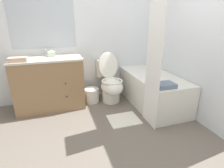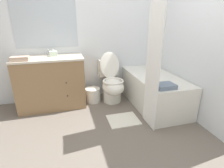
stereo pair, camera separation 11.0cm
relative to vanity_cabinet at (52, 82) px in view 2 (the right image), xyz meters
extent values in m
plane|color=#6B6056|center=(0.77, -1.30, -0.45)|extent=(14.00, 14.00, 0.00)
cube|color=silver|center=(0.77, 0.31, 0.80)|extent=(8.00, 0.05, 2.50)
cube|color=#B2BCC6|center=(0.00, 0.28, 1.02)|extent=(1.04, 0.01, 0.93)
cube|color=silver|center=(2.13, -0.51, 0.80)|extent=(0.05, 2.58, 2.50)
cube|color=olive|center=(0.00, 0.00, -0.02)|extent=(1.09, 0.56, 0.85)
cube|color=beige|center=(0.00, 0.00, 0.42)|extent=(1.11, 0.58, 0.03)
cylinder|color=silver|center=(0.00, 0.00, 0.38)|extent=(0.32, 0.32, 0.10)
sphere|color=#382D23|center=(0.25, -0.29, 0.06)|extent=(0.02, 0.02, 0.02)
sphere|color=#382D23|center=(0.25, -0.29, -0.17)|extent=(0.02, 0.02, 0.02)
cylinder|color=silver|center=(0.00, 0.20, 0.45)|extent=(0.04, 0.04, 0.04)
cylinder|color=silver|center=(0.00, 0.16, 0.52)|extent=(0.02, 0.11, 0.09)
cylinder|color=silver|center=(-0.06, 0.20, 0.46)|extent=(0.03, 0.03, 0.04)
cylinder|color=silver|center=(0.05, 0.20, 0.46)|extent=(0.03, 0.03, 0.04)
cylinder|color=silver|center=(1.06, -0.11, -0.33)|extent=(0.33, 0.33, 0.23)
ellipsoid|color=silver|center=(1.06, -0.18, -0.13)|extent=(0.39, 0.52, 0.29)
torus|color=silver|center=(1.06, -0.18, -0.02)|extent=(0.39, 0.39, 0.04)
cube|color=silver|center=(1.06, 0.17, 0.14)|extent=(0.37, 0.18, 0.32)
ellipsoid|color=silver|center=(1.06, 0.06, 0.21)|extent=(0.37, 0.15, 0.48)
cube|color=silver|center=(1.74, -0.44, -0.17)|extent=(0.71, 1.44, 0.55)
cube|color=#A5A7A2|center=(1.74, -0.44, 0.10)|extent=(0.59, 1.32, 0.01)
cube|color=white|center=(1.37, -1.01, 0.56)|extent=(0.01, 0.36, 2.01)
cylinder|color=silver|center=(0.71, -0.03, -0.32)|extent=(0.27, 0.27, 0.26)
cube|color=silver|center=(0.08, 0.09, 0.47)|extent=(0.12, 0.11, 0.08)
ellipsoid|color=white|center=(0.08, 0.09, 0.53)|extent=(0.05, 0.03, 0.03)
cube|color=tan|center=(-0.39, -0.18, 0.47)|extent=(0.25, 0.15, 0.07)
cube|color=slate|center=(1.59, -1.00, 0.14)|extent=(0.28, 0.21, 0.06)
cube|color=silver|center=(1.04, -0.81, -0.44)|extent=(0.47, 0.39, 0.02)
camera|label=1|loc=(0.15, -2.99, 1.02)|focal=28.00mm
camera|label=2|loc=(0.25, -3.02, 1.02)|focal=28.00mm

